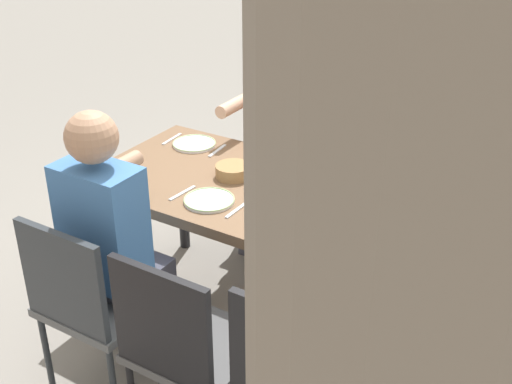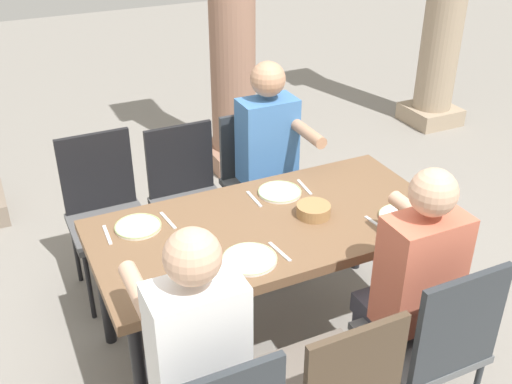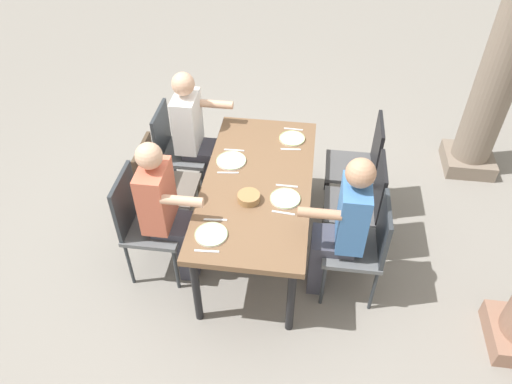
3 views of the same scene
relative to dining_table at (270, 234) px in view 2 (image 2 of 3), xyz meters
name	(u,v)px [view 2 (image 2 of 3)]	position (x,y,z in m)	size (l,w,h in m)	color
ground_plane	(269,337)	(0.00, 0.00, -0.68)	(16.00, 16.00, 0.00)	gray
dining_table	(270,234)	(0.00, 0.00, 0.00)	(1.74, 0.85, 0.75)	brown
chair_west_north	(105,207)	(-0.64, 0.85, -0.14)	(0.44, 0.44, 0.95)	#4F4F50
chair_mid_north	(188,192)	(-0.14, 0.85, -0.16)	(0.44, 0.44, 0.91)	#4F4F50
chair_mid_south	(335,383)	(-0.14, -0.84, -0.15)	(0.44, 0.44, 0.90)	#6A6158
chair_east_north	(259,175)	(0.34, 0.84, -0.15)	(0.44, 0.44, 0.91)	#5B5E61
chair_east_south	(434,341)	(0.34, -0.85, -0.12)	(0.44, 0.44, 0.97)	#5B5E61
diner_woman_green	(272,162)	(0.34, 0.66, 0.02)	(0.35, 0.49, 1.30)	#3F3F4C
diner_man_white	(407,287)	(0.35, -0.64, 0.01)	(0.35, 0.49, 1.29)	#3F3F4C
diner_guest_third	(193,359)	(-0.64, -0.65, 0.01)	(0.35, 0.49, 1.29)	#3F3F4C
stone_column_centre	(232,2)	(0.68, 2.03, 0.66)	(0.46, 0.46, 2.72)	#936B56
plate_0	(138,226)	(-0.60, 0.23, 0.08)	(0.23, 0.23, 0.02)	silver
fork_0	(107,235)	(-0.75, 0.23, 0.07)	(0.02, 0.17, 0.01)	silver
spoon_0	(168,220)	(-0.45, 0.23, 0.07)	(0.02, 0.17, 0.01)	silver
plate_1	(250,259)	(-0.22, -0.25, 0.08)	(0.25, 0.25, 0.02)	white
fork_1	(218,269)	(-0.37, -0.25, 0.07)	(0.02, 0.17, 0.01)	silver
spoon_1	(280,252)	(-0.07, -0.25, 0.07)	(0.02, 0.17, 0.01)	silver
plate_2	(280,192)	(0.17, 0.23, 0.08)	(0.23, 0.23, 0.02)	white
fork_2	(254,199)	(0.02, 0.23, 0.07)	(0.02, 0.17, 0.01)	silver
spoon_2	(304,187)	(0.32, 0.23, 0.07)	(0.02, 0.17, 0.01)	silver
plate_3	(402,216)	(0.61, -0.25, 0.08)	(0.23, 0.23, 0.02)	white
fork_3	(377,224)	(0.46, -0.25, 0.07)	(0.02, 0.17, 0.01)	silver
spoon_3	(426,211)	(0.76, -0.25, 0.07)	(0.02, 0.17, 0.01)	silver
bread_basket	(313,210)	(0.22, -0.04, 0.10)	(0.17, 0.17, 0.06)	#9E7547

